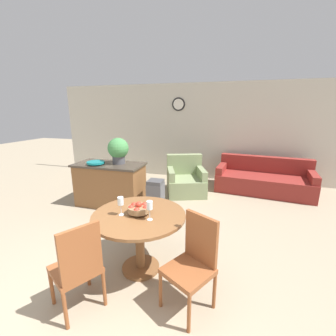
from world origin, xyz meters
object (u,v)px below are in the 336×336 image
at_px(dining_chair_near_right, 193,259).
at_px(couch, 263,180).
at_px(trash_bin, 156,196).
at_px(kitchen_island, 110,184).
at_px(dining_chair_near_left, 78,265).
at_px(wine_glass_left, 121,202).
at_px(armchair, 186,181).
at_px(dining_table, 139,227).
at_px(potted_plant, 118,150).
at_px(wine_glass_right, 150,206).
at_px(fruit_bowl, 139,208).
at_px(teal_bowl, 96,163).

relative_size(dining_chair_near_right, couch, 0.42).
height_order(dining_chair_near_right, trash_bin, dining_chair_near_right).
bearing_deg(kitchen_island, couch, 28.83).
xyz_separation_m(dining_chair_near_left, wine_glass_left, (0.15, 0.64, 0.41)).
xyz_separation_m(wine_glass_left, armchair, (0.17, 2.93, -0.63)).
bearing_deg(dining_table, potted_plant, 123.96).
bearing_deg(wine_glass_right, dining_chair_near_left, -129.69).
relative_size(wine_glass_left, potted_plant, 0.42).
bearing_deg(couch, kitchen_island, -144.16).
relative_size(dining_table, fruit_bowl, 4.26).
xyz_separation_m(wine_glass_left, trash_bin, (-0.19, 1.77, -0.61)).
relative_size(wine_glass_left, wine_glass_right, 1.00).
bearing_deg(dining_chair_near_left, potted_plant, 49.81).
xyz_separation_m(dining_chair_near_right, fruit_bowl, (-0.72, 0.33, 0.31)).
bearing_deg(potted_plant, dining_chair_near_left, -70.83).
distance_m(wine_glass_left, potted_plant, 2.15).
xyz_separation_m(dining_chair_near_left, dining_chair_near_right, (1.05, 0.39, 0.00)).
relative_size(trash_bin, couch, 0.28).
relative_size(dining_table, dining_chair_near_right, 1.16).
relative_size(dining_chair_near_left, teal_bowl, 2.71).
distance_m(fruit_bowl, trash_bin, 1.80).
height_order(wine_glass_left, armchair, wine_glass_left).
xyz_separation_m(fruit_bowl, wine_glass_left, (-0.19, -0.08, 0.10)).
relative_size(dining_chair_near_left, dining_chair_near_right, 1.00).
xyz_separation_m(wine_glass_left, wine_glass_right, (0.37, -0.02, 0.00)).
height_order(couch, armchair, armchair).
bearing_deg(fruit_bowl, dining_chair_near_right, -24.77).
bearing_deg(teal_bowl, couch, 29.16).
xyz_separation_m(dining_table, fruit_bowl, (-0.00, -0.00, 0.24)).
height_order(dining_table, teal_bowl, teal_bowl).
bearing_deg(potted_plant, wine_glass_right, -53.87).
bearing_deg(dining_table, couch, 62.46).
bearing_deg(trash_bin, armchair, 72.60).
xyz_separation_m(dining_chair_near_right, trash_bin, (-1.10, 2.02, -0.20)).
height_order(wine_glass_right, couch, wine_glass_right).
distance_m(wine_glass_left, couch, 4.14).
bearing_deg(dining_chair_near_left, armchair, 25.51).
bearing_deg(wine_glass_right, kitchen_island, 130.85).
bearing_deg(kitchen_island, wine_glass_right, -49.15).
xyz_separation_m(dining_table, wine_glass_right, (0.18, -0.10, 0.34)).
bearing_deg(armchair, couch, -0.66).
bearing_deg(teal_bowl, kitchen_island, 33.87).
distance_m(dining_table, couch, 3.94).
relative_size(dining_chair_near_left, armchair, 0.84).
height_order(wine_glass_left, teal_bowl, wine_glass_left).
relative_size(dining_chair_near_left, potted_plant, 1.82).
height_order(kitchen_island, armchair, same).
bearing_deg(dining_table, wine_glass_right, -30.39).
xyz_separation_m(dining_chair_near_left, wine_glass_right, (0.51, 0.62, 0.41)).
xyz_separation_m(kitchen_island, potted_plant, (0.19, 0.08, 0.73)).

